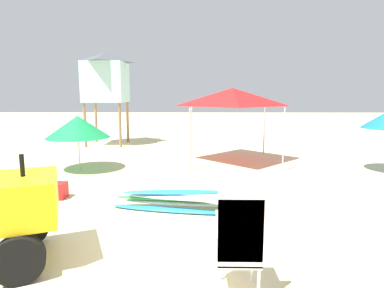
{
  "coord_description": "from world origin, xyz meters",
  "views": [
    {
      "loc": [
        1.54,
        -4.38,
        2.25
      ],
      "look_at": [
        1.41,
        3.05,
        1.14
      ],
      "focal_mm": 29.85,
      "sensor_mm": 36.0,
      "label": 1
    }
  ],
  "objects_px": {
    "lifeguard_tower": "(106,77)",
    "surfboard_pile": "(175,200)",
    "cooler_box": "(53,191)",
    "popup_canopy": "(232,97)",
    "stacked_plastic_chairs": "(239,236)",
    "beach_umbrella_far": "(78,127)"
  },
  "relations": [
    {
      "from": "popup_canopy",
      "to": "lifeguard_tower",
      "type": "bearing_deg",
      "value": 144.38
    },
    {
      "from": "popup_canopy",
      "to": "beach_umbrella_far",
      "type": "xyz_separation_m",
      "value": [
        -4.81,
        -1.38,
        -0.88
      ]
    },
    {
      "from": "stacked_plastic_chairs",
      "to": "beach_umbrella_far",
      "type": "height_order",
      "value": "beach_umbrella_far"
    },
    {
      "from": "stacked_plastic_chairs",
      "to": "popup_canopy",
      "type": "distance_m",
      "value": 7.81
    },
    {
      "from": "lifeguard_tower",
      "to": "cooler_box",
      "type": "xyz_separation_m",
      "value": [
        1.0,
        -8.01,
        -2.92
      ]
    },
    {
      "from": "lifeguard_tower",
      "to": "beach_umbrella_far",
      "type": "distance_m",
      "value": 5.57
    },
    {
      "from": "stacked_plastic_chairs",
      "to": "popup_canopy",
      "type": "xyz_separation_m",
      "value": [
        0.72,
        7.63,
        1.48
      ]
    },
    {
      "from": "popup_canopy",
      "to": "surfboard_pile",
      "type": "bearing_deg",
      "value": -108.63
    },
    {
      "from": "popup_canopy",
      "to": "lifeguard_tower",
      "type": "relative_size",
      "value": 0.68
    },
    {
      "from": "stacked_plastic_chairs",
      "to": "lifeguard_tower",
      "type": "height_order",
      "value": "lifeguard_tower"
    },
    {
      "from": "surfboard_pile",
      "to": "popup_canopy",
      "type": "height_order",
      "value": "popup_canopy"
    },
    {
      "from": "popup_canopy",
      "to": "stacked_plastic_chairs",
      "type": "bearing_deg",
      "value": -95.42
    },
    {
      "from": "popup_canopy",
      "to": "lifeguard_tower",
      "type": "xyz_separation_m",
      "value": [
        -5.4,
        3.87,
        0.88
      ]
    },
    {
      "from": "surfboard_pile",
      "to": "popup_canopy",
      "type": "distance_m",
      "value": 5.48
    },
    {
      "from": "surfboard_pile",
      "to": "lifeguard_tower",
      "type": "bearing_deg",
      "value": 113.46
    },
    {
      "from": "lifeguard_tower",
      "to": "surfboard_pile",
      "type": "bearing_deg",
      "value": -66.54
    },
    {
      "from": "beach_umbrella_far",
      "to": "popup_canopy",
      "type": "bearing_deg",
      "value": 16.04
    },
    {
      "from": "lifeguard_tower",
      "to": "beach_umbrella_far",
      "type": "xyz_separation_m",
      "value": [
        0.59,
        -5.25,
        -1.76
      ]
    },
    {
      "from": "cooler_box",
      "to": "lifeguard_tower",
      "type": "bearing_deg",
      "value": 97.15
    },
    {
      "from": "stacked_plastic_chairs",
      "to": "lifeguard_tower",
      "type": "relative_size",
      "value": 0.31
    },
    {
      "from": "stacked_plastic_chairs",
      "to": "cooler_box",
      "type": "distance_m",
      "value": 5.1
    },
    {
      "from": "stacked_plastic_chairs",
      "to": "surfboard_pile",
      "type": "bearing_deg",
      "value": 107.82
    }
  ]
}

